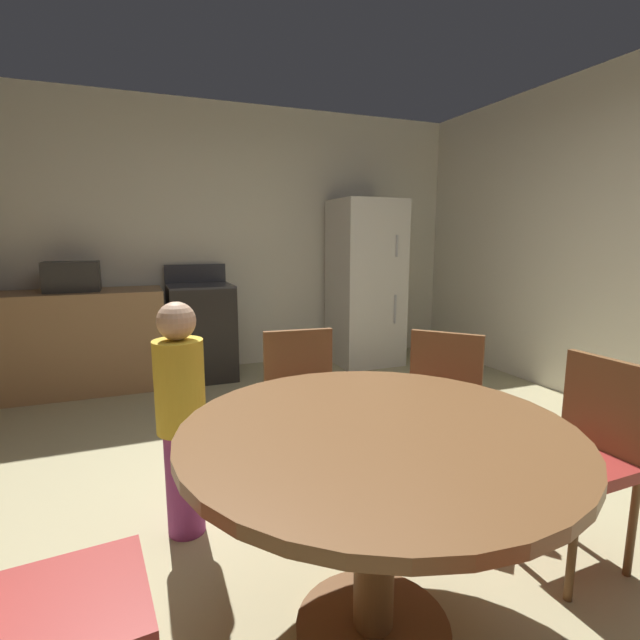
{
  "coord_description": "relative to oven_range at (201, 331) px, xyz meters",
  "views": [
    {
      "loc": [
        -0.9,
        -1.89,
        1.36
      ],
      "look_at": [
        0.14,
        0.74,
        0.87
      ],
      "focal_mm": 26.54,
      "sensor_mm": 36.0,
      "label": 1
    }
  ],
  "objects": [
    {
      "name": "ground_plane",
      "position": [
        0.31,
        -2.74,
        -0.47
      ],
      "size": [
        14.0,
        14.0,
        0.0
      ],
      "primitive_type": "plane",
      "color": "tan"
    },
    {
      "name": "wall_back",
      "position": [
        0.31,
        0.4,
        0.88
      ],
      "size": [
        5.5,
        0.12,
        2.7
      ],
      "primitive_type": "cube",
      "color": "silver",
      "rests_on": "ground"
    },
    {
      "name": "kitchen_counter",
      "position": [
        -1.25,
        -0.0,
        -0.02
      ],
      "size": [
        1.79,
        0.6,
        0.9
      ],
      "primitive_type": "cube",
      "color": "#9E754C",
      "rests_on": "ground"
    },
    {
      "name": "oven_range",
      "position": [
        0.0,
        0.0,
        0.0
      ],
      "size": [
        0.6,
        0.6,
        1.1
      ],
      "color": "black",
      "rests_on": "ground"
    },
    {
      "name": "refrigerator",
      "position": [
        1.75,
        -0.05,
        0.41
      ],
      "size": [
        0.68,
        0.68,
        1.76
      ],
      "color": "silver",
      "rests_on": "ground"
    },
    {
      "name": "microwave",
      "position": [
        -1.08,
        -0.0,
        0.56
      ],
      "size": [
        0.44,
        0.32,
        0.26
      ],
      "primitive_type": "cube",
      "color": "#2D2B28",
      "rests_on": "kitchen_counter"
    },
    {
      "name": "dining_table",
      "position": [
        0.12,
        -3.35,
        0.14
      ],
      "size": [
        1.29,
        1.29,
        0.76
      ],
      "color": "brown",
      "rests_on": "ground"
    },
    {
      "name": "chair_northeast",
      "position": [
        0.85,
        -2.68,
        0.03
      ],
      "size": [
        0.57,
        0.57,
        0.87
      ],
      "rotation": [
        0.0,
        0.0,
        3.88
      ],
      "color": "brown",
      "rests_on": "ground"
    },
    {
      "name": "chair_east",
      "position": [
        1.11,
        -3.32,
        0.03
      ],
      "size": [
        0.41,
        0.41,
        0.87
      ],
      "rotation": [
        0.0,
        0.0,
        3.17
      ],
      "color": "brown",
      "rests_on": "ground"
    },
    {
      "name": "chair_west",
      "position": [
        -0.87,
        -3.44,
        0.03
      ],
      "size": [
        0.44,
        0.44,
        0.87
      ],
      "rotation": [
        0.0,
        0.0,
        6.38
      ],
      "color": "brown",
      "rests_on": "ground"
    },
    {
      "name": "chair_north",
      "position": [
        0.21,
        -2.36,
        0.03
      ],
      "size": [
        0.44,
        0.44,
        0.87
      ],
      "rotation": [
        0.0,
        0.0,
        4.61
      ],
      "color": "brown",
      "rests_on": "ground"
    },
    {
      "name": "person_child",
      "position": [
        -0.43,
        -2.52,
        0.11
      ],
      "size": [
        0.3,
        0.3,
        1.09
      ],
      "rotation": [
        0.0,
        0.0,
        5.29
      ],
      "color": "#8C337A",
      "rests_on": "ground"
    }
  ]
}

